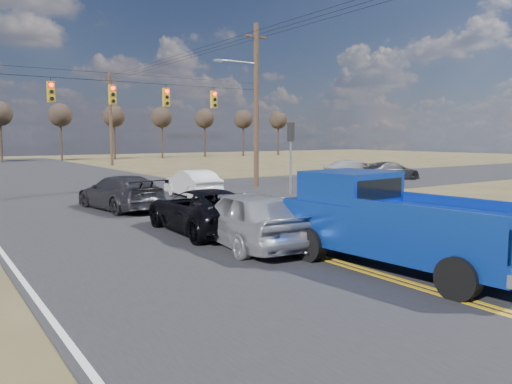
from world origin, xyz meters
TOP-DOWN VIEW (x-y plane):
  - ground at (0.00, 0.00)m, footprint 160.00×160.00m
  - road_main at (0.00, 10.00)m, footprint 14.00×120.00m
  - road_cross at (0.00, 18.00)m, footprint 120.00×12.00m
  - signal_gantry at (0.50, 17.79)m, footprint 19.60×4.83m
  - utility_poles at (0.00, 17.00)m, footprint 19.60×58.32m
  - treeline at (0.00, 26.96)m, footprint 87.00×117.80m
  - pickup_truck at (0.78, 0.01)m, footprint 2.89×6.24m
  - silver_suv at (-0.80, 4.00)m, footprint 2.53×5.10m
  - black_suv at (-0.80, 6.71)m, footprint 2.64×5.31m
  - white_car_queue at (3.26, 15.50)m, footprint 1.71×4.39m
  - dgrey_car_queue at (-1.39, 13.13)m, footprint 2.69×5.38m
  - cross_car_east_near at (17.64, 18.12)m, footprint 2.08×4.48m
  - cross_car_east_far at (19.90, 16.61)m, footprint 2.48×4.78m

SIDE VIEW (x-z plane):
  - ground at x=0.00m, z-range 0.00..0.00m
  - road_main at x=0.00m, z-range -0.01..0.01m
  - road_cross at x=0.00m, z-range -0.01..0.01m
  - cross_car_east_far at x=19.90m, z-range 0.00..1.32m
  - cross_car_east_near at x=17.64m, z-range 0.00..1.42m
  - white_car_queue at x=3.26m, z-range 0.00..1.43m
  - black_suv at x=-0.80m, z-range 0.00..1.45m
  - dgrey_car_queue at x=-1.39m, z-range 0.00..1.50m
  - silver_suv at x=-0.80m, z-range 0.00..1.67m
  - pickup_truck at x=0.78m, z-range -0.03..2.24m
  - signal_gantry at x=0.50m, z-range 0.06..10.06m
  - utility_poles at x=0.00m, z-range 0.23..10.23m
  - treeline at x=0.00m, z-range 2.00..9.40m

